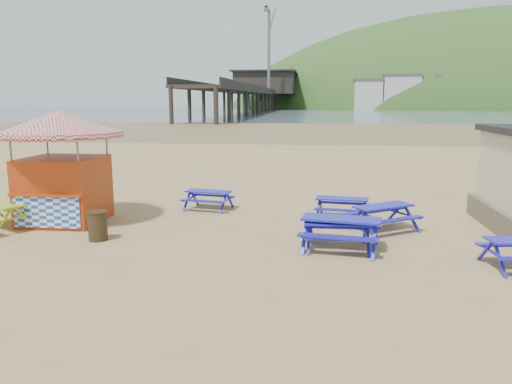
# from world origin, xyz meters

# --- Properties ---
(ground) EXTENTS (400.00, 400.00, 0.00)m
(ground) POSITION_xyz_m (0.00, 0.00, 0.00)
(ground) COLOR tan
(ground) RESTS_ON ground
(wet_sand) EXTENTS (400.00, 400.00, 0.00)m
(wet_sand) POSITION_xyz_m (0.00, 55.00, 0.00)
(wet_sand) COLOR brown
(wet_sand) RESTS_ON ground
(sea) EXTENTS (400.00, 400.00, 0.00)m
(sea) POSITION_xyz_m (0.00, 170.00, 0.01)
(sea) COLOR #495B69
(sea) RESTS_ON ground
(picnic_table_blue_a) EXTENTS (1.87, 1.61, 0.69)m
(picnic_table_blue_a) POSITION_xyz_m (-2.43, 3.20, 0.35)
(picnic_table_blue_a) COLOR #22119F
(picnic_table_blue_a) RESTS_ON ground
(picnic_table_blue_b) EXTENTS (1.89, 1.60, 0.72)m
(picnic_table_blue_b) POSITION_xyz_m (2.34, 2.23, 0.36)
(picnic_table_blue_b) COLOR #22119F
(picnic_table_blue_b) RESTS_ON ground
(picnic_table_blue_c) EXTENTS (2.40, 2.30, 0.79)m
(picnic_table_blue_c) POSITION_xyz_m (3.52, 0.89, 0.39)
(picnic_table_blue_c) COLOR #22119F
(picnic_table_blue_c) RESTS_ON ground
(picnic_table_blue_d) EXTENTS (2.31, 1.98, 0.87)m
(picnic_table_blue_d) POSITION_xyz_m (2.13, -1.25, 0.43)
(picnic_table_blue_d) COLOR #22119F
(picnic_table_blue_d) RESTS_ON ground
(picnic_table_blue_e) EXTENTS (1.81, 1.47, 0.75)m
(picnic_table_blue_e) POSITION_xyz_m (2.04, -1.22, 0.37)
(picnic_table_blue_e) COLOR #22119F
(picnic_table_blue_e) RESTS_ON ground
(ice_cream_kiosk) EXTENTS (4.06, 4.06, 3.62)m
(ice_cream_kiosk) POSITION_xyz_m (-6.69, 0.79, 2.28)
(ice_cream_kiosk) COLOR #9B300E
(ice_cream_kiosk) RESTS_ON ground
(litter_bin) EXTENTS (0.58, 0.58, 0.85)m
(litter_bin) POSITION_xyz_m (-4.72, -1.18, 0.43)
(litter_bin) COLOR #352915
(litter_bin) RESTS_ON ground
(pier) EXTENTS (24.00, 220.00, 39.29)m
(pier) POSITION_xyz_m (-17.99, 178.23, 5.46)
(pier) COLOR black
(pier) RESTS_ON ground
(headland_town) EXTENTS (264.00, 144.00, 108.00)m
(headland_town) POSITION_xyz_m (90.00, 229.68, -9.91)
(headland_town) COLOR #2D4C1E
(headland_town) RESTS_ON ground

